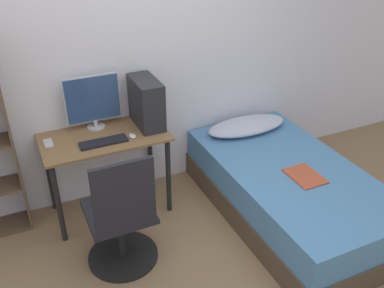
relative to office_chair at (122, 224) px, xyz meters
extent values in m
cube|color=silver|center=(0.45, 1.00, 0.87)|extent=(8.00, 0.05, 2.50)
cube|color=brown|center=(0.09, 0.70, 0.36)|extent=(1.04, 0.56, 0.02)
cylinder|color=black|center=(-0.38, 0.46, -0.02)|extent=(0.04, 0.04, 0.73)
cylinder|color=black|center=(0.56, 0.46, -0.02)|extent=(0.04, 0.04, 0.73)
cylinder|color=black|center=(-0.38, 0.93, -0.02)|extent=(0.04, 0.04, 0.73)
cylinder|color=black|center=(0.56, 0.93, -0.02)|extent=(0.04, 0.04, 0.73)
cube|color=brown|center=(-0.61, 0.84, 0.43)|extent=(0.02, 0.27, 1.63)
cylinder|color=black|center=(0.00, 0.06, -0.37)|extent=(0.54, 0.54, 0.03)
cylinder|color=black|center=(0.00, 0.06, -0.15)|extent=(0.05, 0.05, 0.41)
cube|color=black|center=(0.00, 0.06, 0.07)|extent=(0.47, 0.47, 0.04)
cube|color=black|center=(0.00, -0.15, 0.35)|extent=(0.43, 0.04, 0.53)
cube|color=#4C3D2D|center=(1.49, -0.02, -0.28)|extent=(1.08, 1.99, 0.22)
cube|color=teal|center=(1.49, -0.02, -0.03)|extent=(1.05, 1.95, 0.26)
ellipsoid|color=#B2B7C6|center=(1.49, 0.72, 0.15)|extent=(0.82, 0.36, 0.11)
cube|color=#B24C2D|center=(1.51, -0.17, 0.10)|extent=(0.24, 0.32, 0.01)
cylinder|color=#B7B7BC|center=(0.07, 0.88, 0.38)|extent=(0.15, 0.15, 0.01)
cylinder|color=#B7B7BC|center=(0.07, 0.88, 0.41)|extent=(0.04, 0.04, 0.06)
cube|color=#B7B7BC|center=(0.07, 0.88, 0.64)|extent=(0.47, 0.01, 0.41)
cube|color=navy|center=(0.07, 0.87, 0.64)|extent=(0.44, 0.01, 0.38)
cube|color=black|center=(0.06, 0.58, 0.38)|extent=(0.38, 0.12, 0.02)
cube|color=#232328|center=(0.49, 0.75, 0.58)|extent=(0.20, 0.42, 0.41)
ellipsoid|color=silver|center=(0.30, 0.58, 0.38)|extent=(0.06, 0.09, 0.02)
cube|color=#B7B7BC|center=(-0.35, 0.76, 0.38)|extent=(0.07, 0.14, 0.01)
camera|label=1|loc=(-0.55, -2.42, 2.07)|focal=40.00mm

